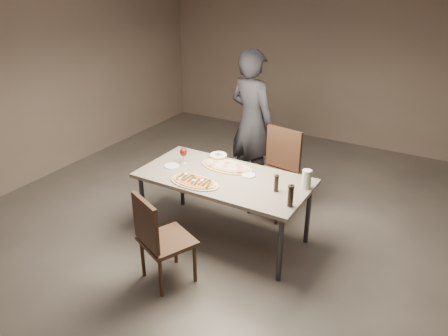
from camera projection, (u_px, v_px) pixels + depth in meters
The scene contains 14 objects.
room at pixel (224, 117), 4.28m from camera, with size 7.00×7.00×7.00m.
dining_table at pixel (224, 182), 4.58m from camera, with size 1.80×0.90×0.75m.
zucchini_pizza at pixel (194, 182), 4.41m from camera, with size 0.55×0.30×0.05m.
ham_pizza at pixel (227, 166), 4.76m from camera, with size 0.60×0.33×0.04m.
bread_basket at pixel (218, 156), 4.94m from camera, with size 0.20×0.20×0.07m.
oil_dish at pixel (249, 175), 4.57m from camera, with size 0.14×0.14×0.02m.
pepper_mill_left at pixel (291, 196), 3.96m from camera, with size 0.06×0.06×0.23m.
pepper_mill_right at pixel (276, 183), 4.23m from camera, with size 0.05×0.05×0.19m.
carafe at pixel (307, 179), 4.28m from camera, with size 0.09×0.09×0.19m.
wine_glass at pixel (183, 153), 4.81m from camera, with size 0.08×0.08×0.19m.
side_plate at pixel (172, 166), 4.79m from camera, with size 0.16×0.16×0.01m.
chair_near at pixel (158, 236), 3.97m from camera, with size 0.58×0.58×0.93m.
chair_far at pixel (277, 167), 5.20m from camera, with size 0.55×0.55×1.02m.
diner at pixel (252, 123), 5.55m from camera, with size 0.68×0.45×1.87m, color black.
Camera 1 is at (2.05, -3.53, 2.77)m, focal length 35.00 mm.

